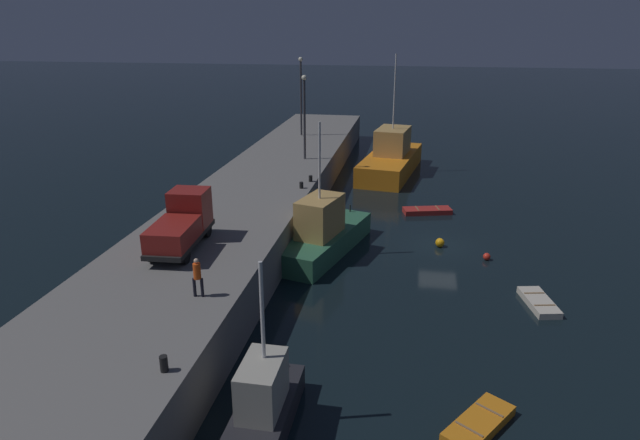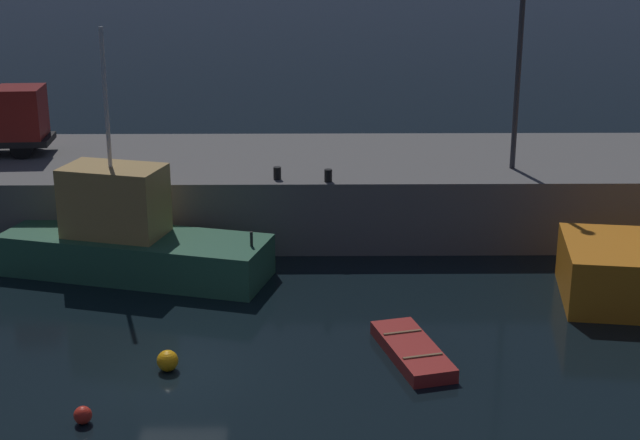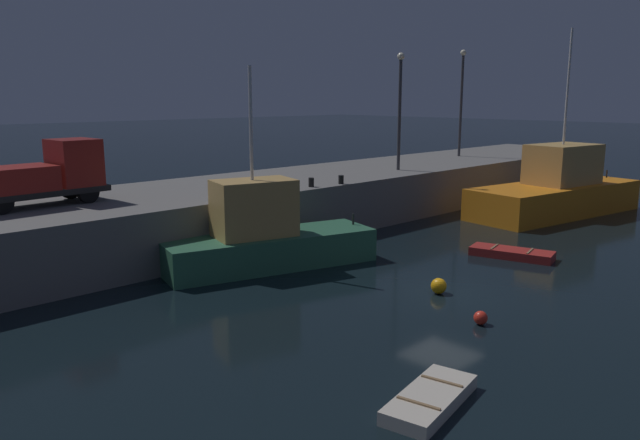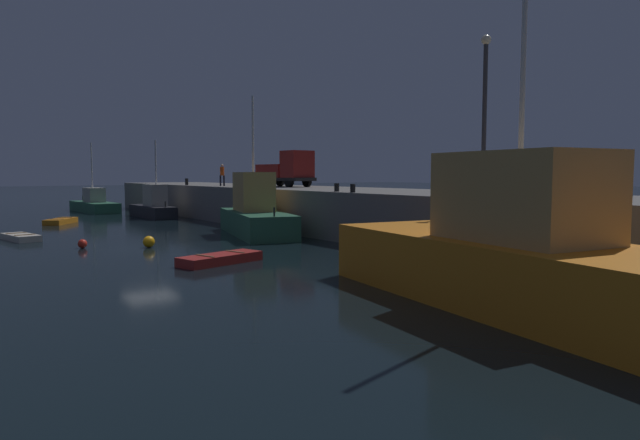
# 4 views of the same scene
# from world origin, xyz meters

# --- Properties ---
(ground_plane) EXTENTS (320.00, 320.00, 0.00)m
(ground_plane) POSITION_xyz_m (0.00, 0.00, 0.00)
(ground_plane) COLOR black
(pier_quay) EXTENTS (71.19, 8.33, 2.72)m
(pier_quay) POSITION_xyz_m (0.00, 13.28, 1.36)
(pier_quay) COLOR slate
(pier_quay) RESTS_ON ground
(fishing_boat_blue) EXTENTS (12.81, 5.90, 11.18)m
(fishing_boat_blue) POSITION_xyz_m (18.10, 4.24, 1.47)
(fishing_boat_blue) COLOR orange
(fishing_boat_blue) RESTS_ON ground
(fishing_boat_white) EXTENTS (9.58, 5.16, 8.44)m
(fishing_boat_white) POSITION_xyz_m (-2.52, 7.40, 1.29)
(fishing_boat_white) COLOR #2D6647
(fishing_boat_white) RESTS_ON ground
(dinghy_orange_near) EXTENTS (2.15, 3.84, 0.43)m
(dinghy_orange_near) POSITION_xyz_m (6.53, 0.80, 0.20)
(dinghy_orange_near) COLOR #B22823
(dinghy_orange_near) RESTS_ON ground
(dinghy_red_small) EXTENTS (3.21, 1.79, 0.38)m
(dinghy_red_small) POSITION_xyz_m (-7.41, -4.80, 0.17)
(dinghy_red_small) COLOR beige
(dinghy_red_small) RESTS_ON ground
(mooring_buoy_near) EXTENTS (0.59, 0.59, 0.59)m
(mooring_buoy_near) POSITION_xyz_m (-0.21, 0.04, 0.29)
(mooring_buoy_near) COLOR orange
(mooring_buoy_near) RESTS_ON ground
(mooring_buoy_mid) EXTENTS (0.45, 0.45, 0.45)m
(mooring_buoy_mid) POSITION_xyz_m (-1.88, -2.76, 0.23)
(mooring_buoy_mid) COLOR red
(mooring_buoy_mid) RESTS_ON ground
(lamp_post_west) EXTENTS (0.44, 0.44, 7.07)m
(lamp_post_west) POSITION_xyz_m (11.36, 11.36, 6.90)
(lamp_post_west) COLOR #38383D
(lamp_post_west) RESTS_ON pier_quay
(lamp_post_east) EXTENTS (0.44, 0.44, 7.88)m
(lamp_post_east) POSITION_xyz_m (21.79, 13.83, 7.33)
(lamp_post_east) COLOR #38383D
(lamp_post_east) RESTS_ON pier_quay
(utility_truck) EXTENTS (5.67, 2.30, 2.70)m
(utility_truck) POSITION_xyz_m (-9.17, 13.75, 3.98)
(utility_truck) COLOR black
(utility_truck) RESTS_ON pier_quay
(bollard_central) EXTENTS (0.28, 0.28, 0.46)m
(bollard_central) POSITION_xyz_m (2.49, 9.83, 2.95)
(bollard_central) COLOR black
(bollard_central) RESTS_ON pier_quay
(bollard_east) EXTENTS (0.28, 0.28, 0.45)m
(bollard_east) POSITION_xyz_m (4.33, 9.51, 2.94)
(bollard_east) COLOR black
(bollard_east) RESTS_ON pier_quay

